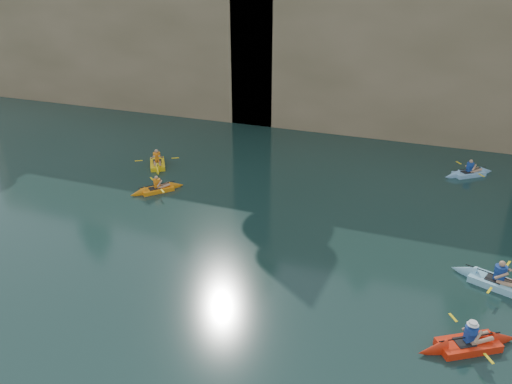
% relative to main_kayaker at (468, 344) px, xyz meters
% --- Properties ---
extents(ground, '(160.00, 160.00, 0.00)m').
position_rel_main_kayaker_xyz_m(ground, '(-5.82, -2.55, -0.16)').
color(ground, black).
rests_on(ground, ground).
extents(cliff, '(70.00, 16.00, 12.00)m').
position_rel_main_kayaker_xyz_m(cliff, '(-5.82, 27.45, 5.84)').
color(cliff, tan).
rests_on(cliff, ground).
extents(cliff_slab_west, '(26.00, 2.40, 10.56)m').
position_rel_main_kayaker_xyz_m(cliff_slab_west, '(-25.82, 20.05, 5.12)').
color(cliff_slab_west, '#997E5D').
rests_on(cliff_slab_west, ground).
extents(cliff_slab_center, '(24.00, 2.40, 11.40)m').
position_rel_main_kayaker_xyz_m(cliff_slab_center, '(-3.82, 20.05, 5.54)').
color(cliff_slab_center, '#997E5D').
rests_on(cliff_slab_center, ground).
extents(sea_cave_west, '(4.50, 1.00, 4.00)m').
position_rel_main_kayaker_xyz_m(sea_cave_west, '(-23.82, 19.40, 1.84)').
color(sea_cave_west, black).
rests_on(sea_cave_west, ground).
extents(sea_cave_center, '(3.50, 1.00, 3.20)m').
position_rel_main_kayaker_xyz_m(sea_cave_center, '(-9.82, 19.40, 1.44)').
color(sea_cave_center, black).
rests_on(sea_cave_center, ground).
extents(main_kayaker, '(3.19, 2.41, 1.22)m').
position_rel_main_kayaker_xyz_m(main_kayaker, '(0.00, 0.00, 0.00)').
color(main_kayaker, red).
rests_on(main_kayaker, ground).
extents(kayaker_orange, '(2.34, 2.55, 1.07)m').
position_rel_main_kayaker_xyz_m(kayaker_orange, '(-14.71, 6.57, -0.03)').
color(kayaker_orange, orange).
rests_on(kayaker_orange, ground).
extents(kayaker_ltblue_near, '(3.43, 2.47, 1.33)m').
position_rel_main_kayaker_xyz_m(kayaker_ltblue_near, '(1.02, 3.76, 0.00)').
color(kayaker_ltblue_near, '#8ED3EE').
rests_on(kayaker_ltblue_near, ground).
extents(kayaker_yellow, '(2.29, 3.00, 1.26)m').
position_rel_main_kayaker_xyz_m(kayaker_yellow, '(-16.50, 9.58, -0.01)').
color(kayaker_yellow, yellow).
rests_on(kayaker_yellow, ground).
extents(kayaker_ltblue_mid, '(2.84, 2.40, 1.16)m').
position_rel_main_kayaker_xyz_m(kayaker_ltblue_mid, '(0.15, 14.39, -0.02)').
color(kayaker_ltblue_mid, '#88BDE4').
rests_on(kayaker_ltblue_mid, ground).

